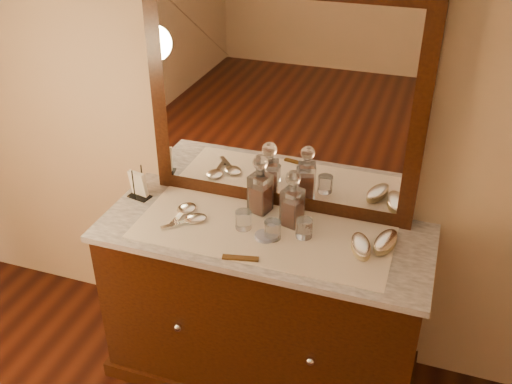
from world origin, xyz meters
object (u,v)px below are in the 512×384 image
at_px(pin_dish, 265,236).
at_px(brush_far, 386,242).
at_px(decanter_left, 260,190).
at_px(comb, 241,258).
at_px(decanter_right, 292,204).
at_px(mirror_frame, 283,101).
at_px(napkin_rack, 138,186).
at_px(brush_near, 361,246).
at_px(hand_mirror_outer, 185,210).
at_px(hand_mirror_inner, 192,220).
at_px(dresser_cabinet, 263,308).

xyz_separation_m(pin_dish, brush_far, (0.49, 0.10, 0.02)).
height_order(decanter_left, brush_far, decanter_left).
relative_size(comb, brush_far, 0.78).
bearing_deg(decanter_right, mirror_frame, 122.30).
distance_m(pin_dish, brush_far, 0.50).
distance_m(napkin_rack, decanter_left, 0.58).
distance_m(brush_near, hand_mirror_outer, 0.80).
height_order(comb, hand_mirror_inner, hand_mirror_inner).
bearing_deg(hand_mirror_outer, pin_dish, -9.96).
relative_size(napkin_rack, hand_mirror_outer, 0.73).
xyz_separation_m(comb, napkin_rack, (-0.62, 0.30, 0.05)).
height_order(dresser_cabinet, hand_mirror_inner, hand_mirror_inner).
height_order(mirror_frame, hand_mirror_inner, mirror_frame).
bearing_deg(napkin_rack, dresser_cabinet, -6.56).
height_order(dresser_cabinet, pin_dish, pin_dish).
bearing_deg(brush_far, hand_mirror_inner, -174.20).
xyz_separation_m(mirror_frame, hand_mirror_outer, (-0.38, -0.23, -0.49)).
relative_size(pin_dish, decanter_right, 0.34).
height_order(mirror_frame, comb, mirror_frame).
relative_size(mirror_frame, decanter_left, 4.26).
relative_size(hand_mirror_outer, hand_mirror_inner, 1.12).
height_order(decanter_right, brush_near, decanter_right).
relative_size(decanter_left, brush_near, 1.52).
bearing_deg(hand_mirror_outer, mirror_frame, 30.86).
xyz_separation_m(napkin_rack, decanter_right, (0.74, 0.01, 0.04)).
bearing_deg(decanter_right, brush_far, -5.78).
distance_m(mirror_frame, decanter_right, 0.44).
relative_size(dresser_cabinet, brush_far, 7.39).
height_order(napkin_rack, brush_near, napkin_rack).
bearing_deg(decanter_right, comb, -111.93).
xyz_separation_m(decanter_left, brush_far, (0.57, -0.10, -0.08)).
relative_size(napkin_rack, decanter_left, 0.55).
relative_size(brush_near, hand_mirror_outer, 0.87).
relative_size(decanter_right, brush_far, 1.39).
height_order(brush_far, hand_mirror_inner, brush_far).
bearing_deg(decanter_left, napkin_rack, -173.40).
xyz_separation_m(decanter_right, hand_mirror_outer, (-0.48, -0.07, -0.09)).
relative_size(comb, hand_mirror_inner, 0.77).
bearing_deg(hand_mirror_inner, brush_far, 5.80).
bearing_deg(brush_far, napkin_rack, 178.50).
relative_size(decanter_right, brush_near, 1.42).
bearing_deg(dresser_cabinet, pin_dish, -64.29).
height_order(decanter_right, hand_mirror_outer, decanter_right).
distance_m(decanter_right, hand_mirror_inner, 0.45).
xyz_separation_m(dresser_cabinet, napkin_rack, (-0.64, 0.07, 0.50)).
bearing_deg(hand_mirror_inner, hand_mirror_outer, 135.87).
xyz_separation_m(decanter_left, brush_near, (0.48, -0.16, -0.09)).
bearing_deg(decanter_left, pin_dish, -65.64).
bearing_deg(comb, pin_dish, 62.30).
bearing_deg(brush_near, dresser_cabinet, 177.68).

